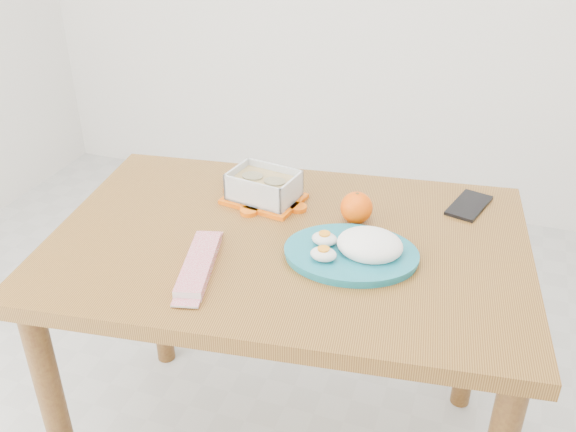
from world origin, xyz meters
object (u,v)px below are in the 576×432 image
(food_container, at_px, (264,187))
(smartphone, at_px, (469,205))
(orange_fruit, at_px, (356,208))
(dining_table, at_px, (288,275))
(rice_plate, at_px, (357,248))

(food_container, height_order, smartphone, food_container)
(food_container, xyz_separation_m, orange_fruit, (0.25, -0.03, -0.00))
(dining_table, distance_m, food_container, 0.24)
(dining_table, relative_size, orange_fruit, 15.28)
(food_container, bearing_deg, orange_fruit, 3.39)
(food_container, height_order, rice_plate, same)
(dining_table, relative_size, smartphone, 7.98)
(food_container, relative_size, smartphone, 1.40)
(food_container, xyz_separation_m, smartphone, (0.51, 0.14, -0.04))
(food_container, relative_size, orange_fruit, 2.69)
(food_container, distance_m, rice_plate, 0.35)
(orange_fruit, distance_m, smartphone, 0.31)
(dining_table, xyz_separation_m, food_container, (-0.12, 0.15, 0.15))
(rice_plate, bearing_deg, dining_table, 161.12)
(rice_plate, bearing_deg, smartphone, 47.34)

